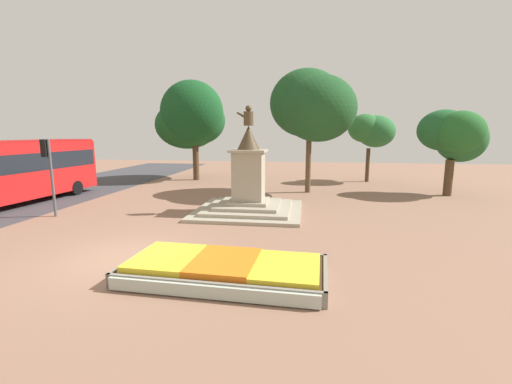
% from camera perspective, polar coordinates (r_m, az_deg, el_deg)
% --- Properties ---
extents(ground_plane, '(73.53, 73.53, 0.00)m').
position_cam_1_polar(ground_plane, '(11.75, -20.96, -10.20)').
color(ground_plane, '#8C6651').
extents(flower_planter, '(5.60, 2.87, 0.52)m').
position_cam_1_polar(flower_planter, '(9.54, -5.55, -12.75)').
color(flower_planter, '#38281C').
rests_on(flower_planter, ground_plane).
extents(statue_monument, '(5.16, 5.16, 5.18)m').
position_cam_1_polar(statue_monument, '(16.88, -1.22, 0.41)').
color(statue_monument, '#9F9580').
rests_on(statue_monument, ground_plane).
extents(traffic_light_mid_block, '(0.42, 0.31, 3.60)m').
position_cam_1_polar(traffic_light_mid_block, '(18.45, -31.33, 4.16)').
color(traffic_light_mid_block, '#4C5156').
rests_on(traffic_light_mid_block, ground_plane).
extents(city_bus, '(3.33, 10.73, 3.48)m').
position_cam_1_polar(city_bus, '(22.65, -35.95, 3.16)').
color(city_bus, red).
rests_on(city_bus, ground_plane).
extents(park_tree_far_left, '(3.62, 3.62, 5.33)m').
position_cam_1_polar(park_tree_far_left, '(28.73, 18.75, 9.67)').
color(park_tree_far_left, '#4C3823').
rests_on(park_tree_far_left, ground_plane).
extents(park_tree_behind_statue, '(5.35, 5.89, 7.87)m').
position_cam_1_polar(park_tree_behind_statue, '(22.21, 9.59, 13.98)').
color(park_tree_behind_statue, brown).
rests_on(park_tree_behind_statue, ground_plane).
extents(park_tree_far_right, '(6.02, 6.42, 8.00)m').
position_cam_1_polar(park_tree_far_right, '(29.37, -10.70, 11.78)').
color(park_tree_far_right, '#4C3823').
rests_on(park_tree_far_right, ground_plane).
extents(park_tree_street_side, '(4.07, 3.53, 5.33)m').
position_cam_1_polar(park_tree_street_side, '(24.61, 30.23, 8.30)').
color(park_tree_street_side, '#4C3823').
rests_on(park_tree_street_side, ground_plane).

